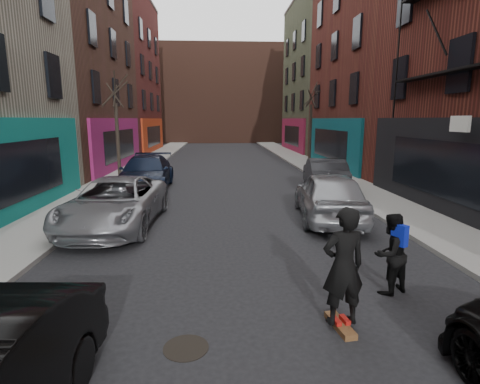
{
  "coord_description": "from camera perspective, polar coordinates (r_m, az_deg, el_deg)",
  "views": [
    {
      "loc": [
        -0.58,
        -3.48,
        3.45
      ],
      "look_at": [
        -0.03,
        5.96,
        1.6
      ],
      "focal_mm": 28.0,
      "sensor_mm": 36.0,
      "label": 1
    }
  ],
  "objects": [
    {
      "name": "skateboard",
      "position": [
        6.87,
        15.0,
        -19.0
      ],
      "size": [
        0.33,
        0.82,
        0.1
      ],
      "primitive_type": "cube",
      "rotation": [
        0.0,
        0.0,
        0.15
      ],
      "color": "brown",
      "rests_on": "ground"
    },
    {
      "name": "building_far",
      "position": [
        59.59,
        -2.85,
        14.48
      ],
      "size": [
        40.0,
        10.0,
        14.0
      ],
      "primitive_type": "cube",
      "color": "#47281E",
      "rests_on": "ground"
    },
    {
      "name": "tree_left_far",
      "position": [
        22.2,
        -18.3,
        10.34
      ],
      "size": [
        2.0,
        2.0,
        6.5
      ],
      "primitive_type": null,
      "color": "black",
      "rests_on": "sidewalk_left"
    },
    {
      "name": "parked_right_far",
      "position": [
        13.3,
        13.41,
        -0.46
      ],
      "size": [
        2.62,
        5.26,
        1.72
      ],
      "primitive_type": "imported",
      "rotation": [
        0.0,
        0.0,
        3.02
      ],
      "color": "#989AA0",
      "rests_on": "ground"
    },
    {
      "name": "tree_right_far",
      "position": [
        28.3,
        10.74,
        11.04
      ],
      "size": [
        2.0,
        2.0,
        6.8
      ],
      "primitive_type": null,
      "color": "black",
      "rests_on": "sidewalk_right"
    },
    {
      "name": "parked_right_end",
      "position": [
        18.78,
        12.73,
        2.68
      ],
      "size": [
        2.33,
        5.02,
        1.59
      ],
      "primitive_type": "imported",
      "rotation": [
        0.0,
        0.0,
        3.0
      ],
      "color": "black",
      "rests_on": "ground"
    },
    {
      "name": "skateboarder",
      "position": [
        6.42,
        15.48,
        -10.87
      ],
      "size": [
        0.79,
        0.58,
        1.99
      ],
      "primitive_type": "imported",
      "rotation": [
        0.0,
        0.0,
        3.29
      ],
      "color": "black",
      "rests_on": "skateboard"
    },
    {
      "name": "parked_left_far",
      "position": [
        12.75,
        -18.46,
        -1.57
      ],
      "size": [
        2.81,
        5.74,
        1.57
      ],
      "primitive_type": "imported",
      "rotation": [
        0.0,
        0.0,
        -0.04
      ],
      "color": "gray",
      "rests_on": "ground"
    },
    {
      "name": "manhole",
      "position": [
        6.26,
        -8.24,
        -22.43
      ],
      "size": [
        0.75,
        0.75,
        0.01
      ],
      "primitive_type": "cylinder",
      "rotation": [
        0.0,
        0.0,
        -0.08
      ],
      "color": "black",
      "rests_on": "ground"
    },
    {
      "name": "pedestrian",
      "position": [
        8.09,
        21.94,
        -8.65
      ],
      "size": [
        0.99,
        0.9,
        1.64
      ],
      "rotation": [
        0.0,
        0.0,
        3.59
      ],
      "color": "black",
      "rests_on": "ground"
    },
    {
      "name": "sidewalk_right",
      "position": [
        34.33,
        8.2,
        5.3
      ],
      "size": [
        2.5,
        84.0,
        0.13
      ],
      "primitive_type": "cube",
      "color": "gray",
      "rests_on": "ground"
    },
    {
      "name": "sidewalk_left",
      "position": [
        34.12,
        -12.92,
        5.1
      ],
      "size": [
        2.5,
        84.0,
        0.13
      ],
      "primitive_type": "cube",
      "color": "gray",
      "rests_on": "ground"
    },
    {
      "name": "parked_left_end",
      "position": [
        19.04,
        -14.12,
        2.83
      ],
      "size": [
        2.49,
        5.79,
        1.66
      ],
      "primitive_type": "imported",
      "rotation": [
        0.0,
        0.0,
        0.03
      ],
      "color": "black",
      "rests_on": "ground"
    }
  ]
}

